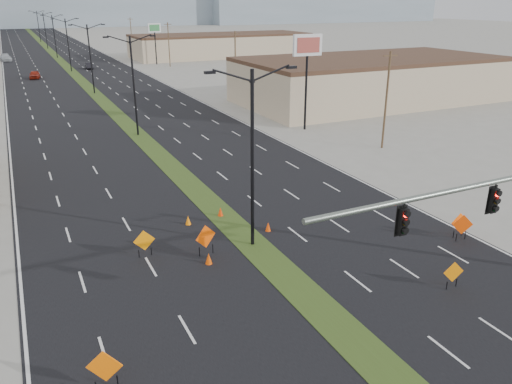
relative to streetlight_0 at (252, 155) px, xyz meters
name	(u,v)px	position (x,y,z in m)	size (l,w,h in m)	color
ground	(389,375)	(0.00, -12.00, -5.42)	(600.00, 600.00, 0.00)	gray
road_surface	(69,69)	(0.00, 88.00, -5.42)	(25.00, 400.00, 0.02)	black
median_strip	(69,69)	(0.00, 88.00, -5.42)	(2.00, 400.00, 0.04)	#37491A
building_se_near	(371,81)	(34.00, 33.00, -2.67)	(36.00, 18.00, 5.50)	#C3A98B
building_se_far	(221,46)	(38.00, 98.00, -2.92)	(44.00, 16.00, 5.00)	#C3A98B
mesa_east	(317,7)	(180.00, 278.00, 3.58)	(160.00, 50.00, 18.00)	gray
streetlight_0	(252,155)	(0.00, 0.00, 0.00)	(5.15, 0.24, 10.02)	black
streetlight_1	(134,83)	(0.00, 28.00, 0.00)	(5.15, 0.24, 10.02)	black
streetlight_2	(90,57)	(0.00, 56.00, 0.00)	(5.15, 0.24, 10.02)	black
streetlight_3	(68,43)	(0.00, 84.00, 0.00)	(5.15, 0.24, 10.02)	black
streetlight_4	(54,35)	(0.00, 112.00, 0.00)	(5.15, 0.24, 10.02)	black
streetlight_5	(45,29)	(0.00, 140.00, 0.00)	(5.15, 0.24, 10.02)	black
streetlight_6	(38,25)	(0.00, 168.00, 0.00)	(5.15, 0.24, 10.02)	black
utility_pole_0	(386,99)	(20.00, 13.00, -0.74)	(1.60, 0.20, 9.00)	#4C3823
utility_pole_1	(235,61)	(20.00, 48.00, -0.74)	(1.60, 0.20, 9.00)	#4C3823
utility_pole_2	(169,44)	(20.00, 83.00, -0.74)	(1.60, 0.20, 9.00)	#4C3823
utility_pole_3	(131,34)	(20.00, 118.00, -0.74)	(1.60, 0.20, 9.00)	#4C3823
car_left	(34,75)	(-7.20, 76.60, -4.72)	(1.66, 4.13, 1.41)	maroon
car_mid	(89,66)	(3.81, 86.50, -4.78)	(1.36, 3.90, 1.28)	black
car_far	(6,58)	(-11.50, 109.66, -4.63)	(2.20, 5.41, 1.57)	#ADB2B7
construction_sign_0	(105,368)	(-9.74, -8.17, -4.39)	(1.23, 0.52, 1.74)	#F26305
construction_sign_1	(144,241)	(-5.96, 1.29, -4.49)	(1.19, 0.08, 1.58)	orange
construction_sign_2	(206,238)	(-2.86, 0.00, -4.35)	(1.30, 0.47, 1.81)	#F24C05
construction_sign_3	(453,273)	(6.79, -8.50, -4.57)	(1.08, 0.26, 1.45)	orange
construction_sign_4	(463,226)	(11.29, -4.86, -4.45)	(1.14, 0.54, 1.64)	#D73B04
construction_sign_5	(459,223)	(11.50, -4.43, -4.52)	(1.15, 0.17, 1.53)	#F96105
cone_0	(209,259)	(-3.10, -1.03, -5.10)	(0.38, 0.38, 0.64)	#E04604
cone_1	(188,220)	(-2.47, 4.26, -5.12)	(0.36, 0.36, 0.60)	orange
cone_2	(268,227)	(1.64, 1.23, -5.13)	(0.35, 0.35, 0.58)	#F94405
cone_3	(220,212)	(-0.15, 4.59, -5.10)	(0.38, 0.38, 0.63)	red
pole_sign_east_near	(307,52)	(17.09, 22.54, 2.80)	(3.28, 0.53, 10.03)	black
pole_sign_east_far	(155,31)	(18.53, 88.26, 1.60)	(2.84, 0.59, 8.66)	black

